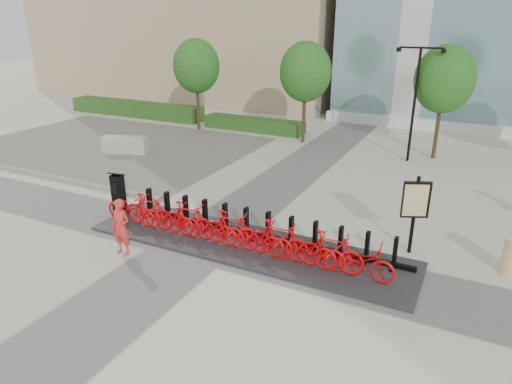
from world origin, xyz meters
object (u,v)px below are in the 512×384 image
at_px(kiosk, 118,193).
at_px(map_sign, 415,203).
at_px(jersey_barrier, 125,145).
at_px(bike_0, 131,209).
at_px(worker_red, 121,227).

distance_m(kiosk, map_sign, 9.23).
bearing_deg(map_sign, jersey_barrier, 139.53).
distance_m(bike_0, kiosk, 1.08).
height_order(kiosk, jersey_barrier, kiosk).
distance_m(kiosk, jersey_barrier, 7.53).
xyz_separation_m(bike_0, map_sign, (8.13, 2.06, 0.92)).
height_order(kiosk, map_sign, map_sign).
xyz_separation_m(bike_0, worker_red, (1.04, -1.56, 0.24)).
xyz_separation_m(bike_0, jersey_barrier, (-5.81, 6.22, -0.15)).
height_order(bike_0, kiosk, kiosk).
height_order(bike_0, worker_red, worker_red).
height_order(bike_0, jersey_barrier, bike_0).
xyz_separation_m(jersey_barrier, map_sign, (13.95, -4.16, 1.07)).
relative_size(kiosk, worker_red, 0.89).
relative_size(bike_0, map_sign, 0.81).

